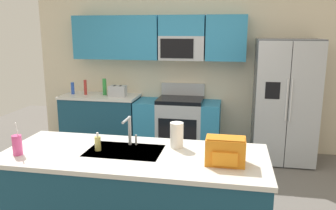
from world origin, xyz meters
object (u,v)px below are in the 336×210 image
at_px(bottle_green, 105,87).
at_px(refrigerator, 285,101).
at_px(toaster, 118,91).
at_px(paper_towel_roll, 177,135).
at_px(soap_dispenser, 98,143).
at_px(range_oven, 178,125).
at_px(drink_cup_pink, 17,145).
at_px(sink_faucet, 129,129).
at_px(bottle_blue, 73,88).
at_px(pepper_mill, 85,87).
at_px(backpack, 225,150).

bearing_deg(bottle_green, refrigerator, -2.20).
xyz_separation_m(toaster, paper_towel_roll, (1.36, -2.27, 0.03)).
height_order(bottle_green, soap_dispenser, bottle_green).
relative_size(range_oven, soap_dispenser, 8.00).
relative_size(drink_cup_pink, soap_dispenser, 1.75).
bearing_deg(sink_faucet, bottle_blue, 126.31).
distance_m(refrigerator, pepper_mill, 3.22).
bearing_deg(drink_cup_pink, pepper_mill, 102.27).
xyz_separation_m(refrigerator, bottle_green, (-2.89, 0.11, 0.11)).
bearing_deg(refrigerator, bottle_blue, 178.63).
bearing_deg(drink_cup_pink, bottle_blue, 106.81).
relative_size(pepper_mill, bottle_green, 0.91).
xyz_separation_m(toaster, pepper_mill, (-0.59, 0.05, 0.03)).
xyz_separation_m(bottle_green, sink_faucet, (1.17, -2.40, 0.03)).
distance_m(range_oven, pepper_mill, 1.69).
relative_size(bottle_blue, soap_dispenser, 1.18).
distance_m(bottle_green, sink_faucet, 2.67).
xyz_separation_m(refrigerator, soap_dispenser, (-1.96, -2.47, 0.04)).
height_order(bottle_blue, paper_towel_roll, paper_towel_roll).
relative_size(range_oven, pepper_mill, 5.44).
distance_m(soap_dispenser, paper_towel_roll, 0.73).
distance_m(range_oven, refrigerator, 1.70).
relative_size(drink_cup_pink, paper_towel_roll, 1.24).
xyz_separation_m(refrigerator, bottle_blue, (-3.46, 0.08, 0.08)).
relative_size(pepper_mill, bottle_blue, 1.24).
distance_m(range_oven, bottle_green, 1.39).
bearing_deg(paper_towel_roll, drink_cup_pink, -161.46).
distance_m(refrigerator, toaster, 2.63).
bearing_deg(bottle_green, toaster, -19.30).
relative_size(range_oven, toaster, 4.86).
bearing_deg(bottle_blue, paper_towel_roll, -46.90).
xyz_separation_m(soap_dispenser, paper_towel_roll, (0.69, 0.21, 0.05)).
relative_size(bottle_green, backpack, 0.86).
relative_size(soap_dispenser, paper_towel_roll, 0.71).
relative_size(toaster, paper_towel_roll, 1.17).
relative_size(refrigerator, pepper_mill, 7.40).
bearing_deg(toaster, bottle_green, 160.70).
bearing_deg(sink_faucet, drink_cup_pink, -154.83).
distance_m(sink_faucet, drink_cup_pink, 0.99).
height_order(refrigerator, toaster, refrigerator).
distance_m(sink_faucet, paper_towel_roll, 0.45).
xyz_separation_m(refrigerator, sink_faucet, (-1.72, -2.28, 0.14)).
height_order(sink_faucet, backpack, sink_faucet).
height_order(pepper_mill, sink_faucet, sink_faucet).
distance_m(bottle_green, drink_cup_pink, 2.83).
xyz_separation_m(bottle_green, bottle_blue, (-0.57, -0.03, -0.04)).
height_order(refrigerator, paper_towel_roll, refrigerator).
bearing_deg(refrigerator, toaster, 179.58).
bearing_deg(sink_faucet, bottle_green, 116.11).
distance_m(refrigerator, paper_towel_roll, 2.59).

